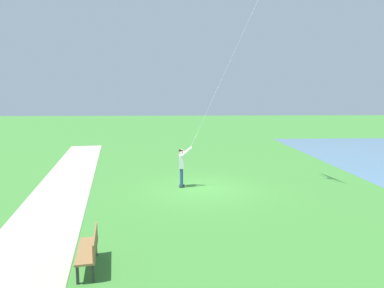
% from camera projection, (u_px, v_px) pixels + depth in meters
% --- Properties ---
extents(ground_plane, '(120.00, 120.00, 0.00)m').
position_uv_depth(ground_plane, '(201.00, 188.00, 15.41)').
color(ground_plane, '#3D7F33').
extents(walkway_path, '(8.04, 31.92, 0.02)m').
position_uv_depth(walkway_path, '(55.00, 204.00, 13.20)').
color(walkway_path, '#ADA393').
rests_on(walkway_path, ground).
extents(person_kite_flyer, '(0.61, 0.52, 1.83)m').
position_uv_depth(person_kite_flyer, '(182.00, 164.00, 15.56)').
color(person_kite_flyer, '#232328').
rests_on(person_kite_flyer, ground).
extents(park_bench_near_walkway, '(0.70, 1.55, 0.88)m').
position_uv_depth(park_bench_near_walkway, '(90.00, 248.00, 8.17)').
color(park_bench_near_walkway, olive).
rests_on(park_bench_near_walkway, ground).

